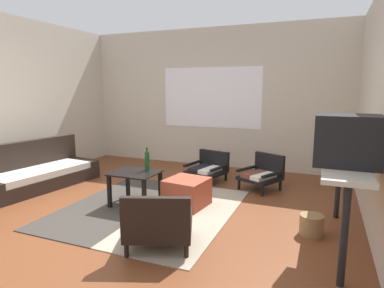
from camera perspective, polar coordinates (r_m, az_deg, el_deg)
ground_plane at (r=4.09m, az=-10.99°, el=-12.72°), size 7.80×7.80×0.00m
far_wall_with_window at (r=6.55m, az=3.55°, el=7.99°), size 5.60×0.13×2.70m
area_rug at (r=4.36m, az=-7.39°, el=-11.09°), size 2.09×2.33×0.01m
couch at (r=5.73m, az=-25.55°, el=-4.70°), size 0.97×1.92×0.72m
coffee_table at (r=4.40m, az=-9.90°, el=-6.07°), size 0.60×0.51×0.46m
armchair_by_window at (r=5.56m, az=2.88°, el=-4.07°), size 0.69×0.67×0.48m
armchair_striped_foreground at (r=3.27m, az=-5.88°, el=-13.73°), size 0.81×0.79×0.59m
armchair_corner at (r=5.18m, az=12.25°, el=-4.95°), size 0.71×0.71×0.53m
ottoman_orange at (r=4.36m, az=-0.91°, el=-8.49°), size 0.57×0.57×0.37m
console_shelf at (r=3.48m, az=24.93°, el=-4.23°), size 0.39×1.62×0.87m
crt_television at (r=3.21m, az=25.45°, el=0.59°), size 0.55×0.42×0.45m
clay_vase at (r=3.77m, az=24.98°, el=0.29°), size 0.22×0.22×0.34m
glass_bottle at (r=4.42m, az=-7.85°, el=-2.88°), size 0.07×0.07×0.31m
wicker_basket at (r=3.81m, az=20.14°, el=-13.12°), size 0.25×0.25×0.22m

